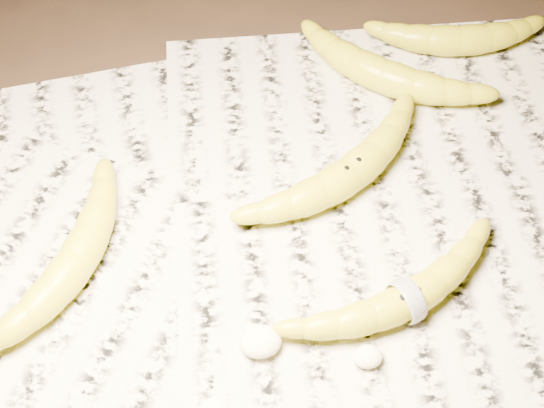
{
  "coord_description": "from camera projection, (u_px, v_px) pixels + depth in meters",
  "views": [
    {
      "loc": [
        -0.07,
        -0.41,
        0.65
      ],
      "look_at": [
        -0.01,
        0.04,
        0.05
      ],
      "focal_mm": 50.0,
      "sensor_mm": 36.0,
      "label": 1
    }
  ],
  "objects": [
    {
      "name": "ground",
      "position": [
        285.0,
        262.0,
        0.77
      ],
      "size": [
        3.0,
        3.0,
        0.0
      ],
      "primitive_type": "plane",
      "color": "black",
      "rests_on": "ground"
    },
    {
      "name": "newspaper_patch",
      "position": [
        281.0,
        254.0,
        0.77
      ],
      "size": [
        0.9,
        0.7,
        0.01
      ],
      "primitive_type": "cube",
      "color": "#BBB6A0",
      "rests_on": "ground"
    },
    {
      "name": "banana_left_b",
      "position": [
        75.0,
        260.0,
        0.74
      ],
      "size": [
        0.16,
        0.21,
        0.04
      ],
      "primitive_type": null,
      "rotation": [
        0.0,
        0.0,
        1.07
      ],
      "color": "gold",
      "rests_on": "newspaper_patch"
    },
    {
      "name": "banana_center",
      "position": [
        350.0,
        172.0,
        0.8
      ],
      "size": [
        0.22,
        0.18,
        0.04
      ],
      "primitive_type": null,
      "rotation": [
        0.0,
        0.0,
        0.59
      ],
      "color": "gold",
      "rests_on": "newspaper_patch"
    },
    {
      "name": "banana_taped",
      "position": [
        407.0,
        299.0,
        0.71
      ],
      "size": [
        0.22,
        0.14,
        0.04
      ],
      "primitive_type": null,
      "rotation": [
        0.0,
        0.0,
        0.39
      ],
      "color": "gold",
      "rests_on": "newspaper_patch"
    },
    {
      "name": "banana_upper_a",
      "position": [
        383.0,
        73.0,
        0.89
      ],
      "size": [
        0.21,
        0.18,
        0.04
      ],
      "primitive_type": null,
      "rotation": [
        0.0,
        0.0,
        -0.65
      ],
      "color": "gold",
      "rests_on": "newspaper_patch"
    },
    {
      "name": "banana_upper_b",
      "position": [
        459.0,
        38.0,
        0.93
      ],
      "size": [
        0.19,
        0.08,
        0.04
      ],
      "primitive_type": null,
      "rotation": [
        0.0,
        0.0,
        -0.09
      ],
      "color": "gold",
      "rests_on": "newspaper_patch"
    },
    {
      "name": "measuring_tape",
      "position": [
        407.0,
        299.0,
        0.71
      ],
      "size": [
        0.02,
        0.04,
        0.05
      ],
      "primitive_type": "torus",
      "rotation": [
        0.0,
        1.57,
        0.39
      ],
      "color": "white",
      "rests_on": "newspaper_patch"
    },
    {
      "name": "flesh_chunk_a",
      "position": [
        260.0,
        340.0,
        0.69
      ],
      "size": [
        0.04,
        0.03,
        0.02
      ],
      "primitive_type": "ellipsoid",
      "color": "beige",
      "rests_on": "newspaper_patch"
    },
    {
      "name": "flesh_chunk_c",
      "position": [
        368.0,
        355.0,
        0.69
      ],
      "size": [
        0.03,
        0.02,
        0.02
      ],
      "primitive_type": "ellipsoid",
      "color": "beige",
      "rests_on": "newspaper_patch"
    }
  ]
}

